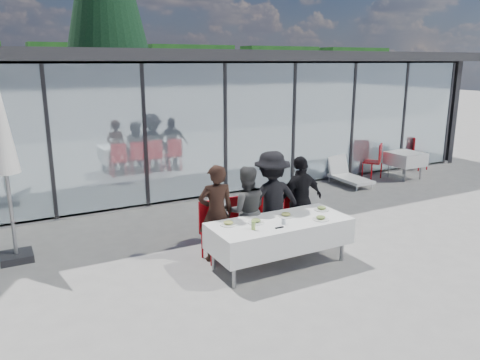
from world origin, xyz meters
name	(u,v)px	position (x,y,z in m)	size (l,w,h in m)	color
ground	(279,266)	(0.00, 0.00, 0.00)	(90.00, 90.00, 0.00)	gray
pavilion	(195,95)	(2.00, 8.16, 2.15)	(14.80, 8.80, 3.44)	gray
treeline	(17,77)	(-2.00, 28.00, 2.20)	(62.50, 2.00, 4.40)	#123913
dining_table	(280,233)	(0.02, 0.04, 0.54)	(2.26, 0.96, 0.75)	white
diner_a	(216,213)	(-0.77, 0.71, 0.81)	(0.59, 0.59, 1.61)	black
diner_chair_a	(214,227)	(-0.77, 0.79, 0.54)	(0.44, 0.44, 0.97)	#B00B11
diner_b	(246,211)	(-0.23, 0.71, 0.76)	(0.74, 0.74, 1.53)	#484848
diner_chair_b	(243,222)	(-0.23, 0.79, 0.54)	(0.44, 0.44, 0.97)	#B00B11
diner_c	(272,201)	(0.28, 0.71, 0.87)	(1.12, 1.12, 1.73)	black
diner_chair_c	(269,218)	(0.28, 0.79, 0.54)	(0.44, 0.44, 0.97)	#B00B11
diner_d	(301,200)	(0.89, 0.71, 0.80)	(0.93, 0.93, 1.59)	black
diner_chair_d	(297,212)	(0.89, 0.79, 0.54)	(0.44, 0.44, 0.97)	#B00B11
plate_a	(228,223)	(-0.78, 0.25, 0.78)	(0.26, 0.26, 0.07)	white
plate_b	(256,221)	(-0.36, 0.14, 0.78)	(0.26, 0.26, 0.07)	white
plate_c	(286,215)	(0.23, 0.18, 0.78)	(0.26, 0.26, 0.07)	white
plate_d	(322,209)	(0.95, 0.17, 0.78)	(0.26, 0.26, 0.07)	white
plate_extra	(321,218)	(0.62, -0.22, 0.78)	(0.26, 0.26, 0.07)	white
juice_bottle	(253,225)	(-0.54, -0.11, 0.82)	(0.06, 0.06, 0.13)	#90B74C
drinking_glasses	(284,221)	(-0.01, -0.11, 0.80)	(0.07, 0.07, 0.10)	silver
folded_eyeglasses	(279,228)	(-0.16, -0.23, 0.76)	(0.14, 0.03, 0.01)	black
spare_table_right	(405,159)	(6.26, 3.26, 0.55)	(0.86, 0.86, 0.74)	white
spare_chair_a	(416,152)	(7.45, 3.95, 0.54)	(0.62, 0.62, 0.97)	#B00B11
spare_chair_b	(376,159)	(5.58, 3.70, 0.54)	(0.62, 0.62, 0.97)	#B00B11
market_umbrella	(2,139)	(-3.70, 2.23, 2.02)	(0.50, 0.50, 3.00)	black
lounger	(346,174)	(4.41, 3.56, 0.26)	(0.64, 1.35, 0.72)	white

